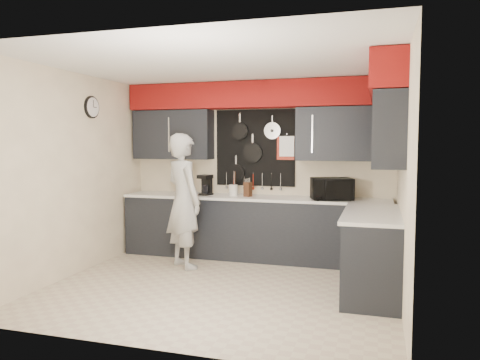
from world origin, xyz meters
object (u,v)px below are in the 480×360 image
(microwave, at_px, (332,189))
(utensil_crock, at_px, (233,190))
(knife_block, at_px, (248,189))
(person, at_px, (184,201))
(coffee_maker, at_px, (206,184))

(microwave, relative_size, utensil_crock, 3.25)
(knife_block, distance_m, utensil_crock, 0.23)
(utensil_crock, distance_m, person, 0.87)
(microwave, relative_size, coffee_maker, 1.78)
(coffee_maker, bearing_deg, knife_block, 10.17)
(coffee_maker, xyz_separation_m, person, (-0.05, -0.72, -0.16))
(utensil_crock, bearing_deg, knife_block, -6.51)
(coffee_maker, bearing_deg, person, -80.94)
(utensil_crock, bearing_deg, microwave, -3.01)
(microwave, relative_size, person, 0.30)
(knife_block, distance_m, person, 1.00)
(utensil_crock, xyz_separation_m, person, (-0.49, -0.72, -0.09))
(knife_block, bearing_deg, person, -118.91)
(utensil_crock, bearing_deg, coffee_maker, 179.32)
(microwave, relative_size, knife_block, 2.57)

